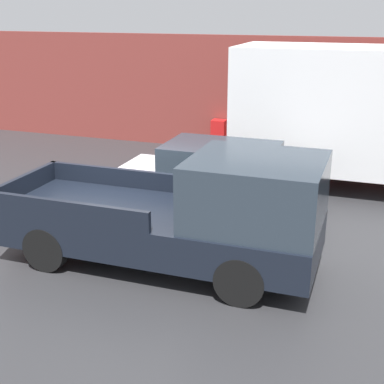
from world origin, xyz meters
TOP-DOWN VIEW (x-y plane):
  - ground_plane at (0.00, 0.00)m, footprint 60.00×60.00m
  - building_wall at (0.00, 7.59)m, footprint 28.00×0.15m
  - pickup_truck at (1.75, -0.83)m, footprint 5.66×2.12m
  - car at (1.46, 1.78)m, footprint 4.39×1.87m
  - delivery_truck at (4.70, 4.94)m, footprint 7.78×2.57m
  - newspaper_box at (-0.13, 7.27)m, footprint 0.45×0.40m

SIDE VIEW (x-z plane):
  - ground_plane at x=0.00m, z-range 0.00..0.00m
  - newspaper_box at x=-0.13m, z-range 0.00..1.01m
  - car at x=1.46m, z-range 0.00..1.63m
  - pickup_truck at x=1.75m, z-range -0.07..2.05m
  - building_wall at x=0.00m, z-range 0.00..3.62m
  - delivery_truck at x=4.70m, z-range 0.14..3.66m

